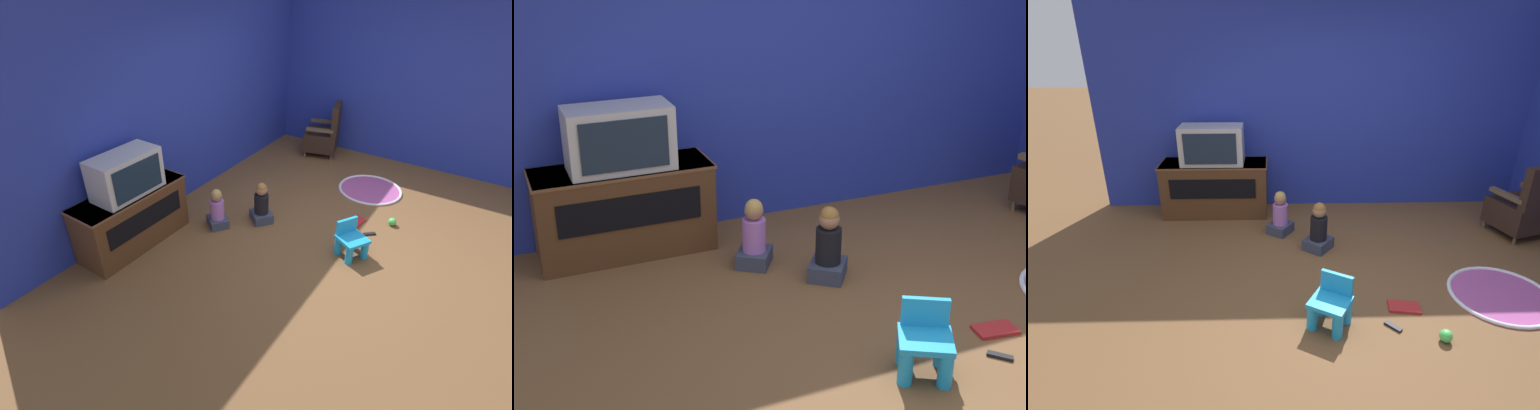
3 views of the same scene
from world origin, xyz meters
The scene contains 12 objects.
ground_plane centered at (0.00, 0.00, 0.00)m, with size 30.00×30.00×0.00m, color brown.
wall_back centered at (-0.16, 2.26, 1.43)m, with size 5.67×0.12×2.86m.
tv_cabinet centered at (-1.49, 1.93, 0.36)m, with size 1.34×0.51×0.69m.
television centered at (-1.49, 1.90, 0.93)m, with size 0.76×0.40×0.47m.
black_armchair centered at (2.12, 1.20, 0.35)m, with size 0.65×0.67×0.90m.
yellow_kid_chair centered at (-0.29, -0.30, 0.18)m, with size 0.41×0.40×0.42m.
play_mat centered at (1.31, 0.03, 0.01)m, with size 0.92×0.92×0.04m.
child_watching_left centered at (-0.26, 0.94, 0.24)m, with size 0.36×0.37×0.55m.
child_watching_center centered at (-0.67, 1.34, 0.23)m, with size 0.34×0.35×0.52m.
toy_ball centered at (0.58, -0.52, 0.05)m, with size 0.10×0.10×0.10m.
book centered at (0.38, -0.12, 0.01)m, with size 0.29×0.19×0.02m.
remote_control centered at (0.22, -0.36, 0.01)m, with size 0.13×0.14×0.02m.
Camera 3 is at (-0.74, -2.90, 2.20)m, focal length 28.00 mm.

